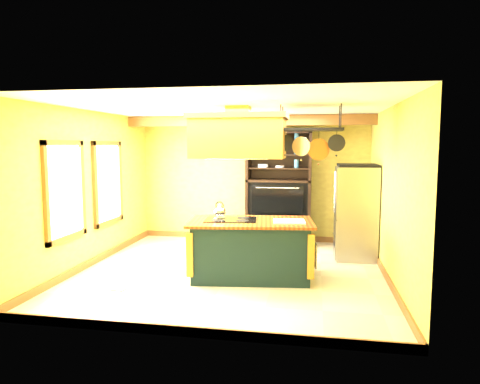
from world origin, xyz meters
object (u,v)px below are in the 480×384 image
(pot_rack, at_px, (311,136))
(refrigerator, at_px, (355,214))
(hutch, at_px, (279,201))
(kitchen_island, at_px, (251,249))
(range_hood, at_px, (238,135))

(pot_rack, height_order, refrigerator, pot_rack)
(hutch, bearing_deg, kitchen_island, -95.29)
(hutch, bearing_deg, refrigerator, -32.01)
(kitchen_island, xyz_separation_m, range_hood, (-0.20, -0.00, 1.79))
(kitchen_island, relative_size, pot_rack, 2.01)
(refrigerator, bearing_deg, hutch, 147.99)
(kitchen_island, distance_m, pot_rack, 1.99)
(pot_rack, bearing_deg, hutch, 105.14)
(refrigerator, relative_size, hutch, 0.71)
(pot_rack, bearing_deg, refrigerator, 61.64)
(kitchen_island, xyz_separation_m, pot_rack, (0.91, 0.00, 1.78))
(kitchen_island, xyz_separation_m, hutch, (0.23, 2.49, 0.45))
(range_hood, distance_m, refrigerator, 2.86)
(hutch, bearing_deg, pot_rack, -74.86)
(kitchen_island, relative_size, range_hood, 1.36)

